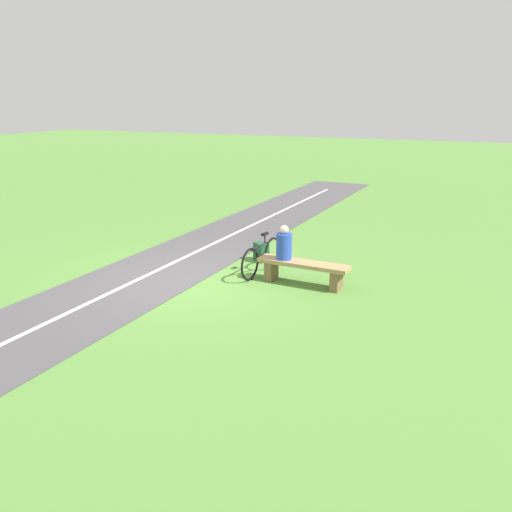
{
  "coord_description": "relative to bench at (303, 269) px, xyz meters",
  "views": [
    {
      "loc": [
        -5.44,
        8.96,
        3.65
      ],
      "look_at": [
        -1.61,
        0.4,
        0.85
      ],
      "focal_mm": 37.61,
      "sensor_mm": 36.0,
      "label": 1
    }
  ],
  "objects": [
    {
      "name": "bench",
      "position": [
        0.0,
        0.0,
        0.0
      ],
      "size": [
        1.9,
        0.51,
        0.48
      ],
      "rotation": [
        0.0,
        0.0,
        -0.05
      ],
      "color": "#A88456",
      "rests_on": "ground_plane"
    },
    {
      "name": "person_seated",
      "position": [
        0.43,
        -0.02,
        0.44
      ],
      "size": [
        0.33,
        0.33,
        0.7
      ],
      "rotation": [
        0.0,
        0.0,
        -0.05
      ],
      "color": "#2847B7",
      "rests_on": "bench"
    },
    {
      "name": "bicycle",
      "position": [
        1.04,
        -0.29,
        0.03
      ],
      "size": [
        0.2,
        1.67,
        0.87
      ],
      "rotation": [
        0.0,
        0.0,
        1.48
      ],
      "color": "black",
      "rests_on": "ground_plane"
    },
    {
      "name": "ground_plane",
      "position": [
        2.13,
        0.75,
        -0.34
      ],
      "size": [
        80.0,
        80.0,
        0.0
      ],
      "primitive_type": "plane",
      "color": "#548438"
    },
    {
      "name": "backpack",
      "position": [
        1.41,
        -1.14,
        -0.13
      ],
      "size": [
        0.42,
        0.39,
        0.43
      ],
      "rotation": [
        0.0,
        0.0,
        2.52
      ],
      "color": "#1E4C2D",
      "rests_on": "ground_plane"
    }
  ]
}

